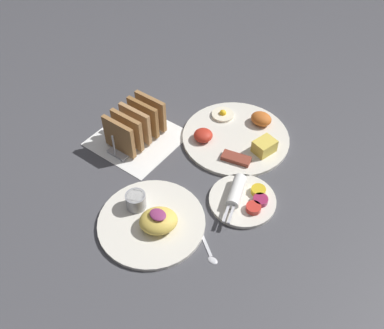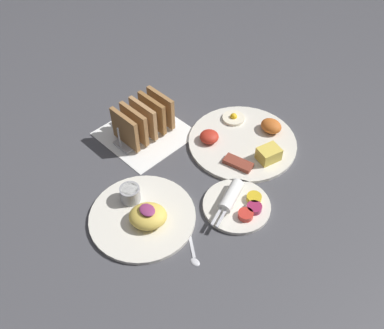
{
  "view_description": "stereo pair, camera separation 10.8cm",
  "coord_description": "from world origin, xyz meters",
  "px_view_note": "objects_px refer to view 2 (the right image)",
  "views": [
    {
      "loc": [
        0.45,
        -0.59,
        0.82
      ],
      "look_at": [
        0.02,
        0.0,
        0.03
      ],
      "focal_mm": 40.0,
      "sensor_mm": 36.0,
      "label": 1
    },
    {
      "loc": [
        0.54,
        -0.52,
        0.82
      ],
      "look_at": [
        0.02,
        0.0,
        0.03
      ],
      "focal_mm": 40.0,
      "sensor_mm": 36.0,
      "label": 2
    }
  ],
  "objects_px": {
    "plate_breakfast": "(244,141)",
    "plate_condiments": "(238,203)",
    "plate_foreground": "(143,214)",
    "toast_rack": "(144,120)"
  },
  "relations": [
    {
      "from": "plate_breakfast",
      "to": "plate_condiments",
      "type": "xyz_separation_m",
      "value": [
        0.13,
        -0.18,
        0.0
      ]
    },
    {
      "from": "plate_breakfast",
      "to": "toast_rack",
      "type": "distance_m",
      "value": 0.28
    },
    {
      "from": "plate_breakfast",
      "to": "toast_rack",
      "type": "bearing_deg",
      "value": -143.18
    },
    {
      "from": "plate_condiments",
      "to": "plate_foreground",
      "type": "relative_size",
      "value": 0.72
    },
    {
      "from": "plate_breakfast",
      "to": "plate_condiments",
      "type": "height_order",
      "value": "plate_breakfast"
    },
    {
      "from": "plate_breakfast",
      "to": "plate_condiments",
      "type": "relative_size",
      "value": 1.64
    },
    {
      "from": "plate_foreground",
      "to": "plate_condiments",
      "type": "bearing_deg",
      "value": 53.63
    },
    {
      "from": "plate_condiments",
      "to": "plate_foreground",
      "type": "distance_m",
      "value": 0.23
    },
    {
      "from": "plate_condiments",
      "to": "plate_foreground",
      "type": "bearing_deg",
      "value": -126.37
    },
    {
      "from": "plate_condiments",
      "to": "toast_rack",
      "type": "xyz_separation_m",
      "value": [
        -0.35,
        0.01,
        0.04
      ]
    }
  ]
}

